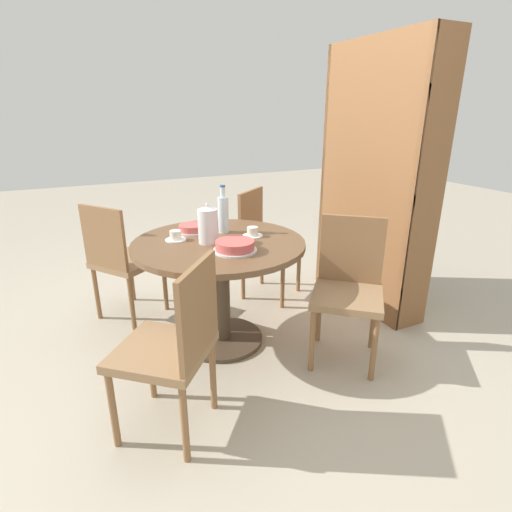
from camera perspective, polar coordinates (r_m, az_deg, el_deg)
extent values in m
plane|color=#B2A893|center=(2.87, -4.89, -11.89)|extent=(14.00, 14.00, 0.00)
cylinder|color=#473828|center=(2.86, -4.89, -11.63)|extent=(0.57, 0.57, 0.03)
cylinder|color=#473828|center=(2.70, -5.11, -5.34)|extent=(0.13, 0.13, 0.66)
cylinder|color=brown|center=(2.57, -5.35, 1.73)|extent=(1.11, 1.11, 0.04)
cylinder|color=olive|center=(2.48, 8.03, -11.90)|extent=(0.03, 0.03, 0.42)
cylinder|color=olive|center=(2.48, 16.51, -12.67)|extent=(0.03, 0.03, 0.42)
cylinder|color=olive|center=(2.79, 9.00, -8.07)|extent=(0.03, 0.03, 0.42)
cylinder|color=olive|center=(2.79, 16.44, -8.75)|extent=(0.03, 0.03, 0.42)
cube|color=#93704C|center=(2.52, 12.90, -5.71)|extent=(0.59, 0.59, 0.04)
cube|color=olive|center=(2.61, 13.52, 0.91)|extent=(0.28, 0.32, 0.44)
cylinder|color=olive|center=(3.21, 3.81, -4.00)|extent=(0.03, 0.03, 0.42)
cylinder|color=olive|center=(3.52, 6.12, -1.84)|extent=(0.03, 0.03, 0.42)
cylinder|color=olive|center=(3.35, -1.86, -2.87)|extent=(0.03, 0.03, 0.42)
cylinder|color=olive|center=(3.65, 0.84, -0.90)|extent=(0.03, 0.03, 0.42)
cube|color=#93704C|center=(3.34, 2.28, 1.32)|extent=(0.59, 0.59, 0.04)
cube|color=olive|center=(3.36, -0.74, 5.71)|extent=(0.26, 0.33, 0.44)
cylinder|color=olive|center=(3.25, -12.87, -4.13)|extent=(0.03, 0.03, 0.42)
cylinder|color=olive|center=(3.49, -17.36, -2.88)|extent=(0.03, 0.03, 0.42)
cylinder|color=olive|center=(3.02, -17.32, -6.52)|extent=(0.03, 0.03, 0.42)
cylinder|color=olive|center=(3.27, -21.80, -4.98)|extent=(0.03, 0.03, 0.42)
cube|color=#93704C|center=(3.17, -17.77, -0.76)|extent=(0.59, 0.59, 0.04)
cube|color=olive|center=(2.97, -20.95, 2.42)|extent=(0.34, 0.25, 0.44)
cylinder|color=olive|center=(2.33, -14.78, -14.77)|extent=(0.03, 0.03, 0.42)
cylinder|color=olive|center=(2.09, -19.76, -19.94)|extent=(0.03, 0.03, 0.42)
cylinder|color=olive|center=(2.20, -6.17, -16.53)|extent=(0.03, 0.03, 0.42)
cylinder|color=olive|center=(1.94, -10.16, -22.53)|extent=(0.03, 0.03, 0.42)
cube|color=#93704C|center=(2.00, -13.25, -13.09)|extent=(0.59, 0.59, 0.04)
cube|color=olive|center=(1.80, -8.23, -7.75)|extent=(0.32, 0.28, 0.44)
cube|color=brown|center=(2.91, 23.30, 8.24)|extent=(0.04, 0.28, 2.00)
cube|color=brown|center=(3.63, 11.36, 11.55)|extent=(0.04, 0.28, 2.00)
cube|color=brown|center=(3.17, 14.90, 10.05)|extent=(1.04, 0.02, 2.00)
cube|color=brown|center=(3.54, 15.12, -5.66)|extent=(0.97, 0.27, 0.04)
cube|color=brown|center=(3.32, 16.13, 4.48)|extent=(0.97, 0.27, 0.04)
cube|color=brown|center=(3.22, 17.31, 15.97)|extent=(0.97, 0.27, 0.04)
cube|color=brown|center=(3.24, 18.63, 27.41)|extent=(0.97, 0.27, 0.04)
cube|color=gold|center=(3.27, 18.24, -3.64)|extent=(0.45, 0.21, 0.44)
cube|color=#B72D28|center=(3.61, 12.71, -0.11)|extent=(0.45, 0.21, 0.53)
cube|color=black|center=(3.06, 19.85, 7.98)|extent=(0.41, 0.21, 0.50)
cube|color=beige|center=(3.46, 13.32, 9.72)|extent=(0.41, 0.21, 0.48)
cube|color=beige|center=(2.99, 21.54, 19.90)|extent=(0.39, 0.21, 0.45)
cube|color=#28703D|center=(3.42, 14.15, 21.09)|extent=(0.39, 0.21, 0.52)
cylinder|color=silver|center=(2.50, -6.86, 4.22)|extent=(0.12, 0.12, 0.22)
cone|color=silver|center=(2.47, -6.97, 6.85)|extent=(0.11, 0.11, 0.02)
sphere|color=silver|center=(2.47, -6.99, 7.28)|extent=(0.02, 0.02, 0.02)
cylinder|color=silver|center=(2.71, -4.69, 5.86)|extent=(0.07, 0.07, 0.24)
cylinder|color=silver|center=(2.68, -4.78, 9.10)|extent=(0.03, 0.03, 0.07)
cylinder|color=#2D5184|center=(2.67, -4.81, 9.95)|extent=(0.04, 0.04, 0.01)
cylinder|color=silver|center=(2.37, -3.01, 0.82)|extent=(0.26, 0.26, 0.01)
cylinder|color=#C65651|center=(2.36, -3.02, 1.57)|extent=(0.23, 0.23, 0.05)
cylinder|color=silver|center=(2.77, -9.15, 3.45)|extent=(0.20, 0.20, 0.01)
cylinder|color=#C65651|center=(2.76, -9.19, 4.01)|extent=(0.17, 0.17, 0.04)
cylinder|color=white|center=(2.62, -11.38, 2.31)|extent=(0.13, 0.13, 0.01)
cylinder|color=silver|center=(2.61, -11.43, 2.98)|extent=(0.07, 0.07, 0.06)
cylinder|color=white|center=(2.64, -0.48, 2.89)|extent=(0.13, 0.13, 0.01)
cylinder|color=silver|center=(2.64, -0.48, 3.56)|extent=(0.07, 0.07, 0.06)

